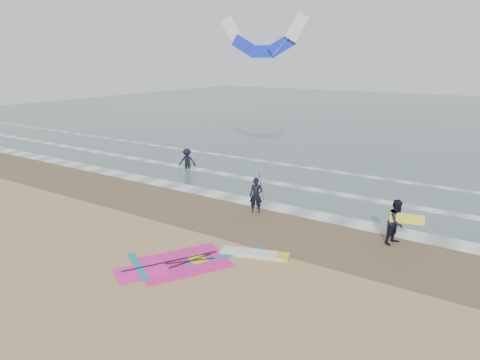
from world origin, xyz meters
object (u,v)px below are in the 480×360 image
Objects in this scene: person_walking at (397,222)px; person_wading at (187,157)px; surf_kite at (263,40)px; windsurf_rig at (203,261)px; person_standing at (256,195)px.

person_wading is (-14.83, 4.60, -0.03)m from person_walking.
windsurf_rig is at bearing -68.24° from surf_kite.
windsurf_rig is at bearing -103.70° from person_standing.
person_standing is 0.94× the size of person_walking.
windsurf_rig is 7.93m from person_walking.
windsurf_rig is 16.40m from surf_kite.
windsurf_rig is at bearing 155.65° from person_walking.
person_walking is at bearing -47.40° from person_wading.
windsurf_rig is at bearing -77.84° from person_wading.
windsurf_rig is 3.11× the size of person_standing.
surf_kite reaches higher than person_wading.
person_walking is at bearing 45.22° from windsurf_rig.
surf_kite is (4.04, 2.94, 7.45)m from person_wading.
person_standing is 9.41m from person_wading.
surf_kite reaches higher than person_walking.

